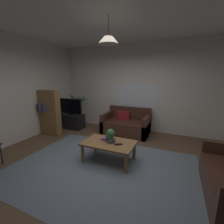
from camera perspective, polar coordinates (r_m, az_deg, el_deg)
floor at (r=3.40m, az=-2.14°, el=-18.78°), size 5.48×4.82×0.02m
rug at (r=3.24m, az=-3.77°, el=-20.23°), size 3.56×2.65×0.01m
wall_back at (r=5.22m, az=9.54°, el=8.79°), size 5.60×0.06×2.87m
wall_left at (r=4.82m, az=-33.71°, el=6.62°), size 0.06×4.82×2.87m
ceiling at (r=3.12m, az=-2.64°, el=33.70°), size 5.48×4.82×0.02m
window_pane at (r=5.24m, az=8.68°, el=5.16°), size 1.35×0.01×0.97m
couch_under_window at (r=4.98m, az=5.30°, el=-4.90°), size 1.44×0.88×0.82m
coffee_table at (r=3.33m, az=-1.18°, el=-12.19°), size 1.09×0.68×0.43m
book_on_table_0 at (r=3.41m, az=-2.82°, el=-10.23°), size 0.17×0.15×0.02m
book_on_table_1 at (r=3.40m, az=-2.74°, el=-9.90°), size 0.13×0.12×0.03m
remote_on_table_0 at (r=3.18m, az=2.39°, el=-11.95°), size 0.16×0.13×0.02m
potted_plant_on_table at (r=3.25m, az=-0.66°, el=-8.82°), size 0.20×0.19×0.29m
tv_stand at (r=5.70m, az=-14.90°, el=-3.28°), size 0.90×0.44×0.50m
tv at (r=5.57m, az=-15.35°, el=2.03°), size 0.92×0.16×0.56m
potted_palm_corner at (r=6.01m, az=-12.31°, el=0.65°), size 0.91×0.83×1.25m
bookshelf_corner at (r=5.15m, az=-22.31°, el=-0.24°), size 0.70×0.31×1.40m
pendant_lamp at (r=3.12m, az=-1.37°, el=26.00°), size 0.39×0.39×0.50m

